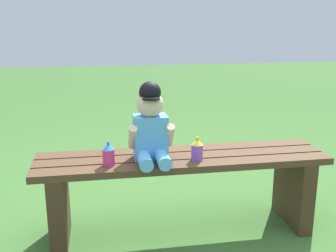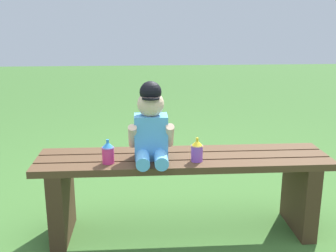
% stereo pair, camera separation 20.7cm
% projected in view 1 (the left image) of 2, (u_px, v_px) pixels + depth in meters
% --- Properties ---
extents(ground_plane, '(16.00, 16.00, 0.00)m').
position_uv_depth(ground_plane, '(182.00, 231.00, 2.30)').
color(ground_plane, '#3D6B2D').
extents(park_bench, '(1.55, 0.36, 0.45)m').
position_uv_depth(park_bench, '(182.00, 181.00, 2.22)').
color(park_bench, '#513823').
rests_on(park_bench, ground_plane).
extents(child_figure, '(0.23, 0.27, 0.40)m').
position_uv_depth(child_figure, '(151.00, 127.00, 2.08)').
color(child_figure, '#59A5E5').
rests_on(child_figure, park_bench).
extents(sippy_cup_left, '(0.06, 0.06, 0.12)m').
position_uv_depth(sippy_cup_left, '(109.00, 154.00, 2.02)').
color(sippy_cup_left, '#E5337F').
rests_on(sippy_cup_left, park_bench).
extents(sippy_cup_right, '(0.06, 0.06, 0.12)m').
position_uv_depth(sippy_cup_right, '(197.00, 149.00, 2.10)').
color(sippy_cup_right, '#8C4CCC').
rests_on(sippy_cup_right, park_bench).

